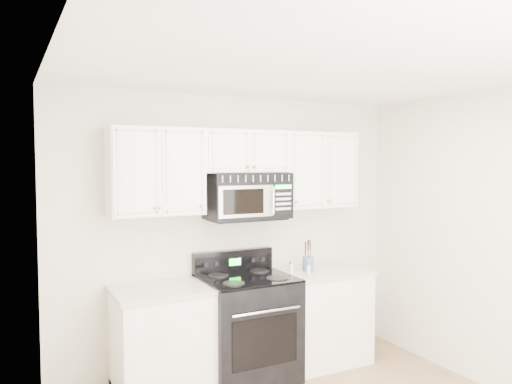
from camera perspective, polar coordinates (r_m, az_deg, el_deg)
room at (r=3.35m, az=10.28°, el=-8.26°), size 3.51×3.51×2.61m
base_cabinet_left at (r=4.49m, az=-10.39°, el=-16.81°), size 0.86×0.65×0.92m
base_cabinet_right at (r=5.15m, az=7.47°, el=-14.09°), size 0.86×0.65×0.92m
range at (r=4.71m, az=-1.05°, el=-15.04°), size 0.81×0.74×1.13m
upper_cabinets at (r=4.64m, az=-1.60°, el=2.92°), size 2.44×0.37×0.75m
microwave at (r=4.64m, az=-0.96°, el=-0.43°), size 0.77×0.43×0.42m
utensil_crock at (r=4.92m, az=5.96°, el=-8.04°), size 0.11×0.11×0.29m
shaker_salt at (r=4.83m, az=4.08°, el=-8.54°), size 0.05×0.05×0.11m
shaker_pepper at (r=4.80m, az=6.03°, el=-8.70°), size 0.04×0.04×0.09m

